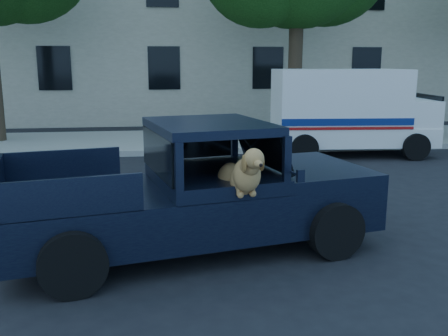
% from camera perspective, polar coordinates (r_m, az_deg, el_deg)
% --- Properties ---
extents(ground, '(120.00, 120.00, 0.00)m').
position_cam_1_polar(ground, '(6.34, -13.54, -10.78)').
color(ground, black).
rests_on(ground, ground).
extents(far_sidewalk, '(60.00, 4.00, 0.15)m').
position_cam_1_polar(far_sidewalk, '(15.22, -10.17, 2.95)').
color(far_sidewalk, gray).
rests_on(far_sidewalk, ground).
extents(lane_stripes, '(21.60, 0.14, 0.01)m').
position_cam_1_polar(lane_stripes, '(9.62, 0.42, -2.53)').
color(lane_stripes, silver).
rests_on(lane_stripes, ground).
extents(building_main, '(26.00, 6.00, 9.00)m').
position_cam_1_polar(building_main, '(22.54, -1.81, 17.30)').
color(building_main, beige).
rests_on(building_main, ground).
extents(pickup_truck, '(4.96, 2.83, 1.68)m').
position_cam_1_polar(pickup_truck, '(6.51, -4.11, -4.58)').
color(pickup_truck, black).
rests_on(pickup_truck, ground).
extents(mail_truck, '(4.22, 2.35, 2.24)m').
position_cam_1_polar(mail_truck, '(13.66, 14.02, 5.59)').
color(mail_truck, silver).
rests_on(mail_truck, ground).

